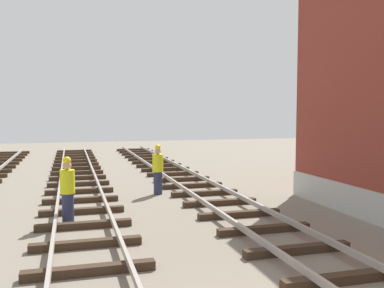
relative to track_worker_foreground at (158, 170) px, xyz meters
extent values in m
cube|color=#38281C|center=(1.60, -9.12, -0.84)|extent=(2.50, 0.24, 0.18)
cube|color=#38281C|center=(1.60, -7.44, -0.84)|extent=(2.50, 0.24, 0.18)
cube|color=#38281C|center=(1.60, -5.77, -0.84)|extent=(2.50, 0.24, 0.18)
cube|color=#38281C|center=(1.60, -4.09, -0.84)|extent=(2.50, 0.24, 0.18)
cube|color=#38281C|center=(1.60, -2.42, -0.84)|extent=(2.50, 0.24, 0.18)
cube|color=#38281C|center=(1.60, -0.74, -0.84)|extent=(2.50, 0.24, 0.18)
cube|color=#38281C|center=(1.60, 0.94, -0.84)|extent=(2.50, 0.24, 0.18)
cube|color=#38281C|center=(1.60, 2.61, -0.84)|extent=(2.50, 0.24, 0.18)
cube|color=#38281C|center=(1.60, 4.29, -0.84)|extent=(2.50, 0.24, 0.18)
cube|color=#38281C|center=(1.60, 5.97, -0.84)|extent=(2.50, 0.24, 0.18)
cube|color=#38281C|center=(1.60, 7.64, -0.84)|extent=(2.50, 0.24, 0.18)
cube|color=#38281C|center=(1.60, 9.32, -0.84)|extent=(2.50, 0.24, 0.18)
cube|color=#38281C|center=(1.60, 10.99, -0.84)|extent=(2.50, 0.24, 0.18)
cube|color=#38281C|center=(1.60, 12.67, -0.84)|extent=(2.50, 0.24, 0.18)
cube|color=#38281C|center=(1.60, 14.35, -0.84)|extent=(2.50, 0.24, 0.18)
cube|color=#38281C|center=(1.60, 16.02, -0.84)|extent=(2.50, 0.24, 0.18)
cube|color=#38281C|center=(1.60, 17.70, -0.84)|extent=(2.50, 0.24, 0.18)
cube|color=#38281C|center=(-2.82, -7.44, -0.84)|extent=(2.50, 0.24, 0.18)
cube|color=#38281C|center=(-2.82, -5.77, -0.84)|extent=(2.50, 0.24, 0.18)
cube|color=#38281C|center=(-2.82, -4.09, -0.84)|extent=(2.50, 0.24, 0.18)
cube|color=#38281C|center=(-2.82, -2.42, -0.84)|extent=(2.50, 0.24, 0.18)
cube|color=#38281C|center=(-2.82, -0.74, -0.84)|extent=(2.50, 0.24, 0.18)
cube|color=#38281C|center=(-2.82, 0.94, -0.84)|extent=(2.50, 0.24, 0.18)
cube|color=#38281C|center=(-2.82, 2.61, -0.84)|extent=(2.50, 0.24, 0.18)
cube|color=#38281C|center=(-2.82, 4.29, -0.84)|extent=(2.50, 0.24, 0.18)
cube|color=#38281C|center=(-2.82, 5.97, -0.84)|extent=(2.50, 0.24, 0.18)
cube|color=#38281C|center=(-2.82, 7.64, -0.84)|extent=(2.50, 0.24, 0.18)
cube|color=#38281C|center=(-2.82, 9.32, -0.84)|extent=(2.50, 0.24, 0.18)
cube|color=#38281C|center=(-2.82, 10.99, -0.84)|extent=(2.50, 0.24, 0.18)
cube|color=#38281C|center=(-2.82, 12.67, -0.84)|extent=(2.50, 0.24, 0.18)
cube|color=#38281C|center=(-2.82, 14.35, -0.84)|extent=(2.50, 0.24, 0.18)
cube|color=#38281C|center=(-2.82, 16.02, -0.84)|extent=(2.50, 0.24, 0.18)
cube|color=#38281C|center=(-2.82, 17.70, -0.84)|extent=(2.50, 0.24, 0.18)
cube|color=#38281C|center=(-7.24, 12.67, -0.84)|extent=(2.50, 0.24, 0.18)
cube|color=#38281C|center=(-7.24, 14.35, -0.84)|extent=(2.50, 0.24, 0.18)
cube|color=#38281C|center=(-7.24, 16.02, -0.84)|extent=(2.50, 0.24, 0.18)
cube|color=#38281C|center=(-7.24, 17.70, -0.84)|extent=(2.50, 0.24, 0.18)
cylinder|color=#262D4C|center=(0.00, 0.00, -0.50)|extent=(0.32, 0.32, 0.85)
cylinder|color=yellow|center=(0.00, 0.00, 0.25)|extent=(0.40, 0.40, 0.65)
sphere|color=tan|center=(0.00, 0.00, 0.69)|extent=(0.24, 0.24, 0.24)
sphere|color=yellow|center=(0.00, 0.00, 0.83)|extent=(0.22, 0.22, 0.22)
cylinder|color=#262D4C|center=(-3.22, -3.47, -0.50)|extent=(0.32, 0.32, 0.85)
cylinder|color=yellow|center=(-3.22, -3.47, 0.25)|extent=(0.40, 0.40, 0.65)
sphere|color=tan|center=(-3.22, -3.47, 0.69)|extent=(0.24, 0.24, 0.24)
sphere|color=yellow|center=(-3.22, -3.47, 0.83)|extent=(0.22, 0.22, 0.22)
camera|label=1|loc=(-3.13, -15.62, 2.18)|focal=40.22mm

